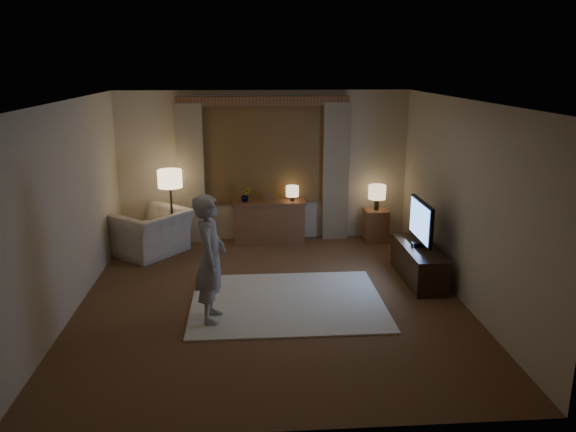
{
  "coord_description": "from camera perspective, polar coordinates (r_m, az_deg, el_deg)",
  "views": [
    {
      "loc": [
        -0.29,
        -6.87,
        3.04
      ],
      "look_at": [
        0.26,
        0.6,
        0.99
      ],
      "focal_mm": 35.0,
      "sensor_mm": 36.0,
      "label": 1
    }
  ],
  "objects": [
    {
      "name": "rug",
      "position": [
        7.45,
        -0.07,
        -8.69
      ],
      "size": [
        2.5,
        2.0,
        0.02
      ],
      "primitive_type": "cube",
      "color": "white",
      "rests_on": "floor"
    },
    {
      "name": "person",
      "position": [
        6.73,
        -7.89,
        -4.3
      ],
      "size": [
        0.41,
        0.59,
        1.56
      ],
      "primitive_type": "imported",
      "rotation": [
        0.0,
        0.0,
        1.51
      ],
      "color": "#B1ACA4",
      "rests_on": "rug"
    },
    {
      "name": "tv_stand",
      "position": [
        8.33,
        13.12,
        -4.7
      ],
      "size": [
        0.45,
        1.4,
        0.5
      ],
      "primitive_type": "cube",
      "color": "black",
      "rests_on": "floor"
    },
    {
      "name": "sideboard",
      "position": [
        9.76,
        -1.9,
        -0.7
      ],
      "size": [
        1.2,
        0.4,
        0.7
      ],
      "primitive_type": "cube",
      "color": "brown",
      "rests_on": "floor"
    },
    {
      "name": "armchair",
      "position": [
        9.41,
        -13.71,
        -1.66
      ],
      "size": [
        1.46,
        1.48,
        0.73
      ],
      "primitive_type": "imported",
      "rotation": [
        0.0,
        0.0,
        -2.24
      ],
      "color": "beige",
      "rests_on": "floor"
    },
    {
      "name": "floor_lamp",
      "position": [
        9.38,
        -11.89,
        3.29
      ],
      "size": [
        0.4,
        0.4,
        1.36
      ],
      "color": "black",
      "rests_on": "floor"
    },
    {
      "name": "side_table",
      "position": [
        9.98,
        8.9,
        -0.94
      ],
      "size": [
        0.4,
        0.4,
        0.56
      ],
      "primitive_type": "cube",
      "color": "brown",
      "rests_on": "floor"
    },
    {
      "name": "plant",
      "position": [
        9.63,
        -4.31,
        2.11
      ],
      "size": [
        0.17,
        0.13,
        0.3
      ],
      "primitive_type": "imported",
      "color": "#999999",
      "rests_on": "sideboard"
    },
    {
      "name": "table_lamp_side",
      "position": [
        9.83,
        9.04,
        2.35
      ],
      "size": [
        0.3,
        0.3,
        0.44
      ],
      "color": "black",
      "rests_on": "side_table"
    },
    {
      "name": "table_lamp_sideboard",
      "position": [
        9.65,
        0.44,
        2.48
      ],
      "size": [
        0.22,
        0.22,
        0.3
      ],
      "color": "black",
      "rests_on": "sideboard"
    },
    {
      "name": "tv",
      "position": [
        8.14,
        13.37,
        -0.58
      ],
      "size": [
        0.23,
        0.93,
        0.67
      ],
      "color": "black",
      "rests_on": "tv_stand"
    },
    {
      "name": "room",
      "position": [
        7.58,
        -1.93,
        2.28
      ],
      "size": [
        5.04,
        5.54,
        2.64
      ],
      "color": "brown",
      "rests_on": "ground"
    },
    {
      "name": "picture_frame",
      "position": [
        9.65,
        -1.93,
        1.87
      ],
      "size": [
        0.16,
        0.02,
        0.2
      ],
      "primitive_type": "cube",
      "color": "brown",
      "rests_on": "sideboard"
    }
  ]
}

